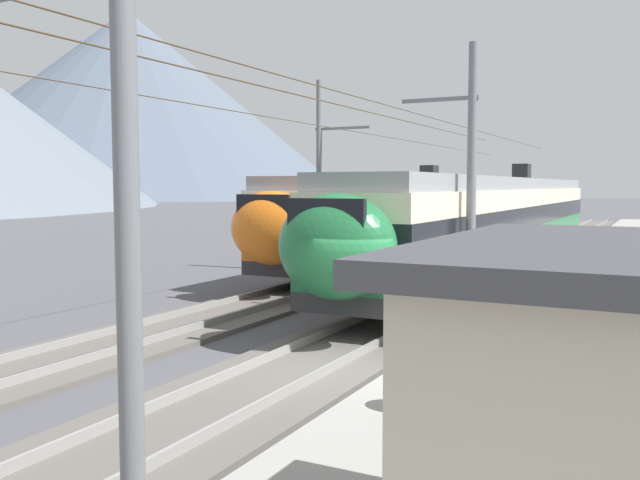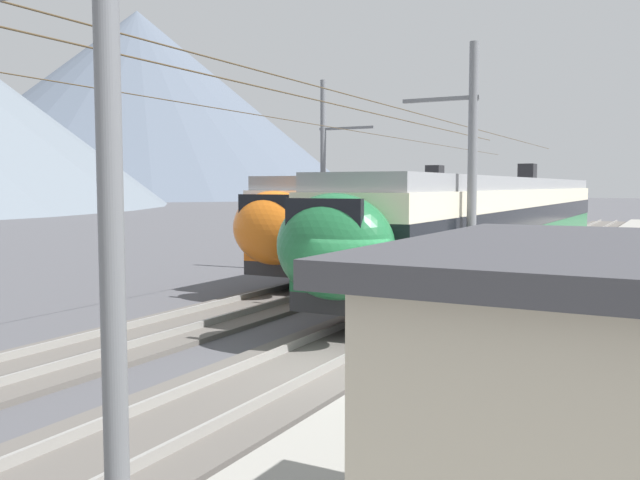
% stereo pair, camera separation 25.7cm
% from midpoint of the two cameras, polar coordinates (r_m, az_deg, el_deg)
% --- Properties ---
extents(ground_plane, '(400.00, 400.00, 0.00)m').
position_cam_midpoint_polar(ground_plane, '(13.01, 2.83, -11.28)').
color(ground_plane, '#4C4C51').
extents(platform_slab, '(120.00, 7.24, 0.35)m').
position_cam_midpoint_polar(platform_slab, '(11.91, 22.99, -12.26)').
color(platform_slab, gray).
rests_on(platform_slab, ground).
extents(track_near, '(120.00, 3.00, 0.28)m').
position_cam_midpoint_polar(track_near, '(13.49, -1.72, -10.40)').
color(track_near, '#5B5651').
rests_on(track_near, ground).
extents(track_far, '(120.00, 3.00, 0.28)m').
position_cam_midpoint_polar(track_far, '(16.11, -16.05, -8.10)').
color(track_far, '#5B5651').
rests_on(track_far, ground).
extents(train_near_platform, '(30.62, 2.91, 4.27)m').
position_cam_midpoint_polar(train_near_platform, '(28.04, 14.22, 1.72)').
color(train_near_platform, '#2D2D30').
rests_on(train_near_platform, track_near).
extents(train_far_track, '(23.62, 3.01, 4.27)m').
position_cam_midpoint_polar(train_far_track, '(30.63, 6.53, 2.04)').
color(train_far_track, '#2D2D30').
rests_on(train_far_track, track_far).
extents(catenary_mast_west, '(41.20, 2.01, 8.10)m').
position_cam_midpoint_polar(catenary_mast_west, '(6.73, -17.73, 9.55)').
color(catenary_mast_west, slate).
rests_on(catenary_mast_west, ground).
extents(catenary_mast_mid, '(41.20, 2.01, 7.09)m').
position_cam_midpoint_polar(catenary_mast_mid, '(17.63, 11.72, 5.10)').
color(catenary_mast_mid, slate).
rests_on(catenary_mast_mid, ground).
extents(catenary_mast_far_side, '(41.20, 2.37, 7.79)m').
position_cam_midpoint_polar(catenary_mast_far_side, '(27.80, -0.06, 5.62)').
color(catenary_mast_far_side, slate).
rests_on(catenary_mast_far_side, ground).
extents(platform_sign, '(0.70, 0.08, 2.39)m').
position_cam_midpoint_polar(platform_sign, '(13.30, 15.23, -1.87)').
color(platform_sign, '#59595B').
rests_on(platform_sign, platform_slab).
extents(passenger_walking, '(0.53, 0.22, 1.69)m').
position_cam_midpoint_polar(passenger_walking, '(8.22, 15.58, -11.53)').
color(passenger_walking, '#383842').
rests_on(passenger_walking, platform_slab).
extents(handbag_beside_passenger, '(0.32, 0.18, 0.36)m').
position_cam_midpoint_polar(handbag_beside_passenger, '(9.46, 16.46, -14.61)').
color(handbag_beside_passenger, maroon).
rests_on(handbag_beside_passenger, platform_slab).
extents(handbag_near_sign, '(0.32, 0.18, 0.43)m').
position_cam_midpoint_polar(handbag_near_sign, '(12.92, 13.08, -9.18)').
color(handbag_near_sign, maroon).
rests_on(handbag_near_sign, platform_slab).
extents(potted_plant_platform_edge, '(0.62, 0.62, 0.87)m').
position_cam_midpoint_polar(potted_plant_platform_edge, '(9.98, 7.78, -11.23)').
color(potted_plant_platform_edge, brown).
rests_on(potted_plant_platform_edge, platform_slab).
extents(potted_plant_by_shelter, '(0.54, 0.54, 0.76)m').
position_cam_midpoint_polar(potted_plant_by_shelter, '(14.21, 14.04, -6.89)').
color(potted_plant_by_shelter, brown).
rests_on(potted_plant_by_shelter, platform_slab).
extents(platform_shelter, '(3.78, 2.36, 2.82)m').
position_cam_midpoint_polar(platform_shelter, '(5.28, 21.28, -15.24)').
color(platform_shelter, '#B7AD99').
rests_on(platform_shelter, platform_slab).
extents(mountain_right_ridge, '(135.28, 135.28, 55.91)m').
position_cam_midpoint_polar(mountain_right_ridge, '(217.79, -15.73, 10.82)').
color(mountain_right_ridge, '#515B6B').
rests_on(mountain_right_ridge, ground).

